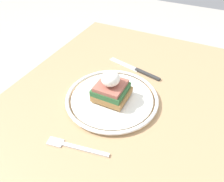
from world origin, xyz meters
TOP-DOWN VIEW (x-y plane):
  - dining_table at (0.00, 0.00)m, footprint 0.82×0.73m
  - plate at (-0.04, 0.06)m, footprint 0.26×0.26m
  - sandwich at (-0.04, 0.06)m, footprint 0.09×0.09m
  - fork at (-0.22, 0.07)m, footprint 0.04×0.15m
  - knife at (0.13, 0.04)m, footprint 0.06×0.20m

SIDE VIEW (x-z plane):
  - dining_table at x=0.00m, z-range 0.23..0.95m
  - fork at x=-0.22m, z-range 0.72..0.73m
  - knife at x=0.13m, z-range 0.72..0.73m
  - plate at x=-0.04m, z-range 0.72..0.74m
  - sandwich at x=-0.04m, z-range 0.73..0.81m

